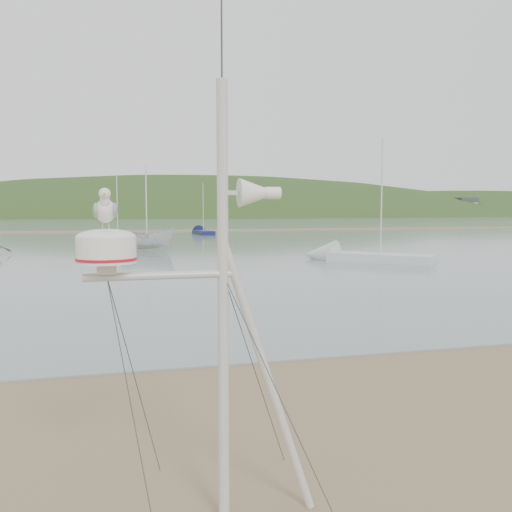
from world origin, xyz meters
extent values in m
plane|color=brown|center=(0.00, 0.00, 0.00)|extent=(560.00, 560.00, 0.00)
cube|color=slate|center=(0.00, 132.00, 0.02)|extent=(560.00, 256.00, 0.04)
cube|color=brown|center=(0.00, 70.00, 0.07)|extent=(560.00, 7.00, 0.07)
ellipsoid|color=#223A18|center=(40.00, 235.00, -22.00)|extent=(400.00, 180.00, 80.00)
ellipsoid|color=#223A18|center=(180.00, 235.00, -15.40)|extent=(300.00, 135.00, 56.00)
cube|color=silver|center=(-36.00, 196.00, 4.00)|extent=(8.40, 6.30, 8.00)
cube|color=silver|center=(-10.00, 196.00, 4.00)|extent=(8.40, 6.30, 8.00)
cube|color=silver|center=(16.00, 196.00, 4.00)|extent=(8.40, 6.30, 8.00)
cube|color=silver|center=(42.00, 196.00, 4.00)|extent=(8.40, 6.30, 8.00)
cube|color=silver|center=(68.00, 196.00, 4.00)|extent=(8.40, 6.30, 8.00)
cube|color=silver|center=(94.00, 196.00, 4.00)|extent=(8.40, 6.30, 8.00)
cube|color=silver|center=(120.00, 196.00, 4.00)|extent=(8.40, 6.30, 8.00)
cube|color=silver|center=(146.00, 196.00, 4.00)|extent=(8.40, 6.30, 8.00)
cylinder|color=beige|center=(1.60, -1.19, 2.16)|extent=(0.11, 0.11, 4.32)
cylinder|color=beige|center=(2.06, -1.19, 1.40)|extent=(1.00, 0.09, 2.84)
cylinder|color=beige|center=(1.01, -1.19, 2.49)|extent=(1.40, 0.08, 0.08)
cylinder|color=#2D382D|center=(1.60, -1.19, 4.75)|extent=(0.02, 0.02, 0.97)
cube|color=beige|center=(0.52, -1.19, 2.57)|extent=(0.17, 0.17, 0.10)
cylinder|color=white|center=(0.52, -1.19, 2.73)|extent=(0.54, 0.54, 0.24)
cylinder|color=red|center=(0.52, -1.19, 2.65)|extent=(0.55, 0.55, 0.03)
ellipsoid|color=white|center=(0.52, -1.19, 2.85)|extent=(0.54, 0.54, 0.15)
cone|color=white|center=(1.90, -1.19, 3.26)|extent=(0.28, 0.28, 0.28)
cylinder|color=white|center=(2.10, -1.19, 3.26)|extent=(0.15, 0.12, 0.12)
cube|color=beige|center=(1.71, -1.19, 3.26)|extent=(0.22, 0.04, 0.04)
cylinder|color=tan|center=(0.49, -1.19, 2.97)|extent=(0.01, 0.01, 0.08)
cylinder|color=tan|center=(0.55, -1.19, 2.97)|extent=(0.01, 0.01, 0.08)
ellipsoid|color=white|center=(0.52, -1.19, 3.09)|extent=(0.18, 0.29, 0.22)
ellipsoid|color=gray|center=(0.44, -1.20, 3.10)|extent=(0.06, 0.24, 0.14)
ellipsoid|color=gray|center=(0.60, -1.20, 3.10)|extent=(0.06, 0.24, 0.14)
cone|color=white|center=(0.52, -1.04, 3.07)|extent=(0.10, 0.09, 0.10)
ellipsoid|color=white|center=(0.52, -1.30, 3.18)|extent=(0.09, 0.09, 0.13)
sphere|color=white|center=(0.52, -1.33, 3.24)|extent=(0.10, 0.10, 0.10)
cone|color=gold|center=(0.52, -1.38, 3.24)|extent=(0.02, 0.05, 0.02)
imported|color=silver|center=(2.87, 34.70, 2.13)|extent=(2.04, 2.01, 4.17)
cube|color=silver|center=(15.44, 22.09, 0.29)|extent=(5.58, 5.57, 0.50)
cone|color=silver|center=(12.73, 24.79, 0.29)|extent=(2.83, 2.83, 1.91)
cylinder|color=beige|center=(15.44, 22.09, 3.83)|extent=(0.08, 0.08, 6.57)
cube|color=#121840|center=(10.92, 58.67, 0.29)|extent=(2.08, 5.26, 0.50)
cone|color=#121840|center=(10.64, 61.95, 0.29)|extent=(1.79, 1.93, 1.64)
cylinder|color=beige|center=(10.92, 58.67, 3.37)|extent=(0.08, 0.08, 5.65)
cube|color=black|center=(0.82, 43.00, 0.29)|extent=(2.39, 5.25, 0.50)
cone|color=black|center=(1.33, 46.20, 0.29)|extent=(1.88, 2.00, 1.62)
cylinder|color=beige|center=(0.82, 43.00, 3.32)|extent=(0.08, 0.08, 5.56)
camera|label=1|loc=(0.60, -6.29, 3.11)|focal=38.00mm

